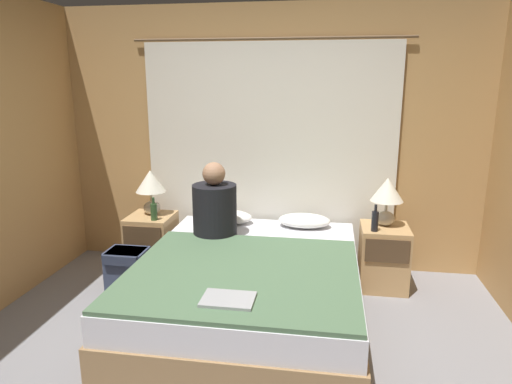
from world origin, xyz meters
TOP-DOWN VIEW (x-y plane):
  - ground_plane at (0.00, 0.00)m, footprint 16.00×16.00m
  - wall_back at (0.00, 1.94)m, footprint 4.13×0.06m
  - curtain_panel at (0.00, 1.88)m, footprint 2.59×0.02m
  - bed at (0.00, 0.78)m, footprint 1.67×2.08m
  - nightstand_left at (-1.08, 1.51)m, footprint 0.41×0.44m
  - nightstand_right at (1.08, 1.51)m, footprint 0.41×0.44m
  - lamp_left at (-1.08, 1.56)m, footprint 0.28×0.28m
  - lamp_right at (1.08, 1.56)m, footprint 0.28×0.28m
  - pillow_left at (-0.37, 1.63)m, footprint 0.48×0.30m
  - pillow_right at (0.37, 1.63)m, footprint 0.48×0.30m
  - blanket_on_bed at (0.00, 0.50)m, footprint 1.61×1.45m
  - person_left_in_bed at (-0.39, 1.26)m, footprint 0.38×0.38m
  - beer_bottle_on_left_stand at (-0.99, 1.38)m, footprint 0.06×0.06m
  - beer_bottle_on_right_stand at (0.98, 1.38)m, footprint 0.06×0.06m
  - laptop_on_bed at (0.00, 0.04)m, footprint 0.32×0.23m
  - backpack_on_floor at (-1.11, 1.02)m, footprint 0.34×0.28m

SIDE VIEW (x-z plane):
  - ground_plane at x=0.00m, z-range 0.00..0.00m
  - backpack_on_floor at x=-1.11m, z-range 0.03..0.42m
  - bed at x=0.00m, z-range 0.00..0.48m
  - nightstand_left at x=-1.08m, z-range 0.00..0.56m
  - nightstand_right at x=1.08m, z-range 0.00..0.56m
  - blanket_on_bed at x=0.00m, z-range 0.49..0.52m
  - laptop_on_bed at x=0.00m, z-range 0.52..0.53m
  - pillow_left at x=-0.37m, z-range 0.49..0.61m
  - pillow_right at x=0.37m, z-range 0.49..0.61m
  - beer_bottle_on_left_stand at x=-0.99m, z-range 0.54..0.75m
  - beer_bottle_on_right_stand at x=0.98m, z-range 0.54..0.77m
  - person_left_in_bed at x=-0.39m, z-range 0.42..1.07m
  - lamp_left at x=-1.08m, z-range 0.63..1.06m
  - lamp_right at x=1.08m, z-range 0.63..1.06m
  - curtain_panel at x=0.00m, z-range 0.00..2.19m
  - wall_back at x=0.00m, z-range 0.00..2.50m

